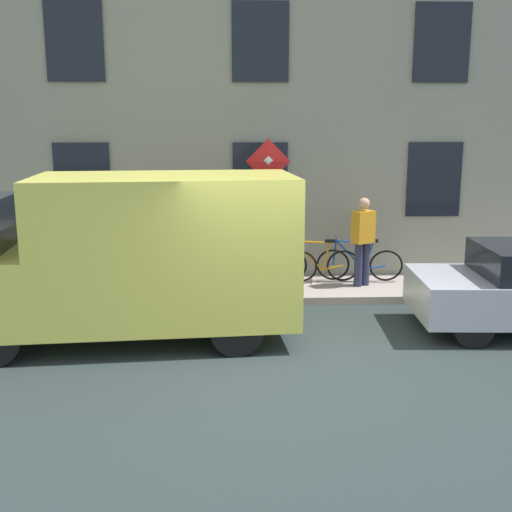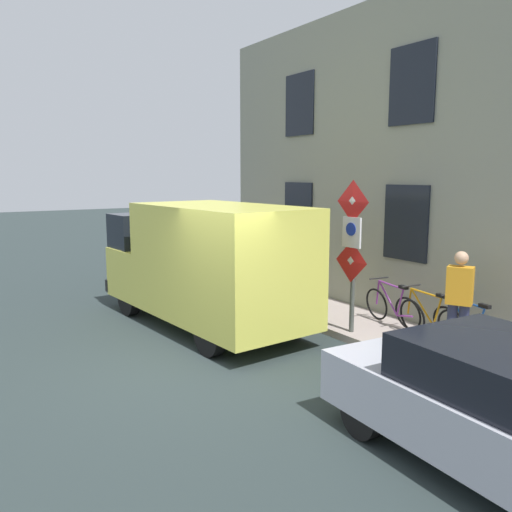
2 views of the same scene
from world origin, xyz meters
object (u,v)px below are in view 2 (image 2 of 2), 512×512
object	(u,v)px
bicycle_blue	(470,329)
pedestrian	(459,299)
delivery_van	(205,262)
bicycle_purple	(393,308)
bicycle_orange	(429,318)
sign_post_stacked	(352,242)

from	to	relation	value
bicycle_blue	pedestrian	size ratio (longest dim) A/B	1.00
delivery_van	bicycle_purple	xyz separation A→B (m)	(2.86, -2.40, -0.82)
bicycle_orange	pedestrian	size ratio (longest dim) A/B	1.00
sign_post_stacked	bicycle_orange	size ratio (longest dim) A/B	1.58
sign_post_stacked	delivery_van	bearing A→B (deg)	130.37
bicycle_blue	bicycle_orange	size ratio (longest dim) A/B	1.00
sign_post_stacked	delivery_van	world-z (taller)	sign_post_stacked
bicycle_blue	pedestrian	world-z (taller)	pedestrian
sign_post_stacked	bicycle_blue	xyz separation A→B (m)	(0.97, -1.88, -1.34)
sign_post_stacked	bicycle_orange	distance (m)	1.95
bicycle_orange	bicycle_purple	distance (m)	0.85
bicycle_blue	pedestrian	distance (m)	0.65
bicycle_purple	delivery_van	bearing A→B (deg)	57.28
delivery_van	bicycle_orange	size ratio (longest dim) A/B	3.19
bicycle_purple	pedestrian	bearing A→B (deg)	176.17
bicycle_blue	bicycle_purple	size ratio (longest dim) A/B	1.00
bicycle_blue	pedestrian	xyz separation A→B (m)	(-0.33, 0.01, 0.56)
bicycle_blue	bicycle_orange	world-z (taller)	same
bicycle_orange	sign_post_stacked	bearing A→B (deg)	46.92
sign_post_stacked	pedestrian	world-z (taller)	sign_post_stacked
delivery_van	bicycle_purple	world-z (taller)	delivery_van
sign_post_stacked	bicycle_purple	bearing A→B (deg)	-10.27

